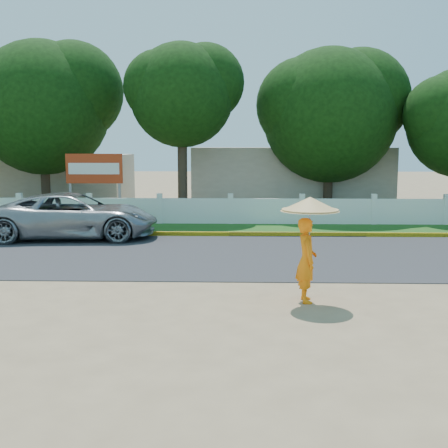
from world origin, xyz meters
The scene contains 11 objects.
ground centered at (0.00, 0.00, 0.00)m, with size 120.00×120.00×0.00m, color #9E8460.
road centered at (0.00, 4.50, 0.01)m, with size 60.00×7.00×0.02m, color #38383A.
grass_verge centered at (0.00, 9.75, 0.01)m, with size 60.00×3.50×0.03m, color #2D601E.
curb centered at (0.00, 8.05, 0.08)m, with size 40.00×0.18×0.16m, color yellow.
fence centered at (0.00, 11.20, 0.55)m, with size 40.00×0.10×1.10m, color silver.
building_near centered at (3.00, 18.00, 1.60)m, with size 10.00×6.00×3.20m, color #B7AD99.
building_far centered at (-10.00, 19.00, 1.40)m, with size 8.00×5.00×2.80m, color #B7AD99.
vehicle centered at (-5.52, 7.39, 0.82)m, with size 2.72×5.89×1.64m, color #929699.
monk_with_parasol centered at (1.85, -0.62, 1.46)m, with size 1.24×1.24×2.25m.
billboard centered at (-6.04, 12.30, 2.14)m, with size 2.50×0.13×2.95m.
tree_row centered at (2.31, 14.19, 5.05)m, with size 34.58×7.31×9.25m.
Camera 1 is at (0.43, -12.30, 3.31)m, focal length 45.00 mm.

